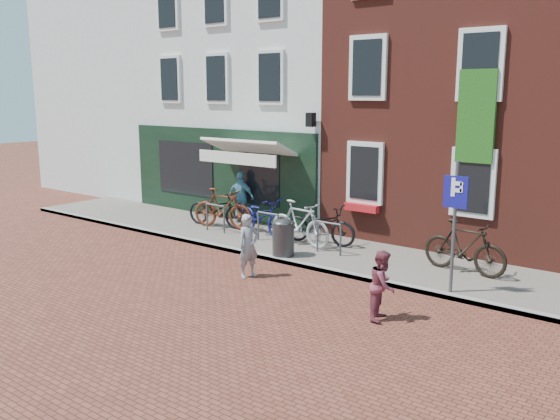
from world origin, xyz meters
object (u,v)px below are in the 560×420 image
Objects in this scene: litter_bin at (283,235)px; cafe_person at (241,197)px; parking_sign at (455,210)px; bicycle_5 at (465,247)px; bicycle_3 at (300,223)px; boy at (383,285)px; bicycle_0 at (217,209)px; woman at (248,246)px; bicycle_1 at (223,209)px; bicycle_4 at (320,224)px; bicycle_2 at (262,216)px.

cafe_person is at bearing 146.39° from litter_bin.
bicycle_5 is at bearing 101.02° from parking_sign.
cafe_person is at bearing 74.58° from bicycle_3.
litter_bin is at bearing 178.74° from parking_sign.
bicycle_3 is at bearing 165.69° from parking_sign.
bicycle_0 is at bearing 51.84° from boy.
woman is 2.79m from bicycle_3.
boy is 0.66× the size of bicycle_1.
bicycle_3 reaches higher than bicycle_4.
bicycle_1 is (0.06, -0.92, -0.21)m from cafe_person.
bicycle_2 is 1.00× the size of bicycle_4.
litter_bin is 0.62× the size of cafe_person.
boy is 0.66× the size of bicycle_3.
boy is 0.66× the size of bicycle_5.
bicycle_1 is 3.42m from bicycle_4.
parking_sign reaches higher than boy.
bicycle_5 reaches higher than bicycle_2.
cafe_person is 1.74m from bicycle_2.
bicycle_5 reaches higher than litter_bin.
litter_bin is 1.56m from bicycle_4.
parking_sign reaches higher than bicycle_1.
bicycle_3 is at bearing 104.49° from litter_bin.
parking_sign is 1.35× the size of bicycle_3.
cafe_person is 0.81× the size of bicycle_5.
bicycle_1 is 1.46m from bicycle_2.
parking_sign reaches higher than bicycle_4.
bicycle_4 is (3.47, -0.71, -0.27)m from cafe_person.
litter_bin is at bearing -123.42° from bicycle_1.
bicycle_4 is (-3.85, 3.64, -0.02)m from boy.
bicycle_4 is at bearing -95.75° from bicycle_0.
bicycle_0 is (-7.58, 3.50, -0.02)m from boy.
parking_sign reaches higher than woman.
bicycle_1 is at bearing 64.42° from woman.
bicycle_5 is (7.82, -0.04, 0.06)m from bicycle_0.
bicycle_3 is at bearing 99.21° from bicycle_5.
bicycle_2 is at bearing 45.30° from boy.
parking_sign is 1.35× the size of bicycle_1.
bicycle_5 is at bearing -17.30° from boy.
bicycle_2 is at bearing 166.30° from parking_sign.
bicycle_4 is at bearing -33.83° from bicycle_3.
parking_sign is at bearing 157.51° from cafe_person.
bicycle_1 is at bearing 96.03° from bicycle_5.
parking_sign is 8.00m from bicycle_1.
bicycle_0 is 1.03× the size of bicycle_5.
bicycle_2 is at bearing -97.51° from bicycle_1.
boy is 0.64× the size of bicycle_4.
bicycle_5 is (4.44, 0.26, 0.00)m from bicycle_3.
litter_bin is 2.38m from bicycle_2.
boy is 8.35m from bicycle_0.
bicycle_2 is at bearing -96.87° from bicycle_0.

